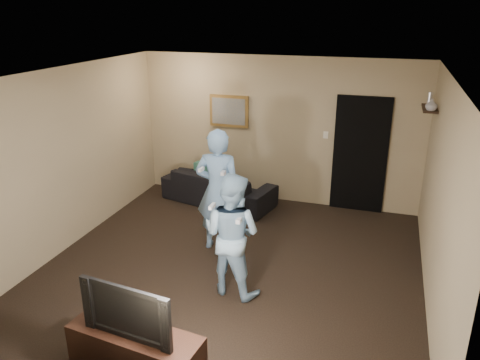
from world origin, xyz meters
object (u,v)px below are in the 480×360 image
(television, at_px, (132,307))
(wii_player_left, at_px, (218,190))
(tv_console, at_px, (136,352))
(sofa, at_px, (219,187))
(wii_player_right, at_px, (232,234))

(television, height_order, wii_player_left, wii_player_left)
(tv_console, bearing_deg, sofa, 106.20)
(wii_player_right, bearing_deg, sofa, 113.65)
(television, height_order, wii_player_right, wii_player_right)
(sofa, height_order, tv_console, sofa)
(tv_console, distance_m, wii_player_right, 1.78)
(sofa, height_order, television, television)
(television, bearing_deg, wii_player_right, 82.35)
(sofa, distance_m, wii_player_left, 1.81)
(television, xyz_separation_m, wii_player_left, (-0.13, 2.65, 0.14))
(sofa, height_order, wii_player_left, wii_player_left)
(wii_player_left, distance_m, wii_player_right, 1.15)
(tv_console, height_order, television, television)
(tv_console, height_order, wii_player_left, wii_player_left)
(tv_console, height_order, wii_player_right, wii_player_right)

